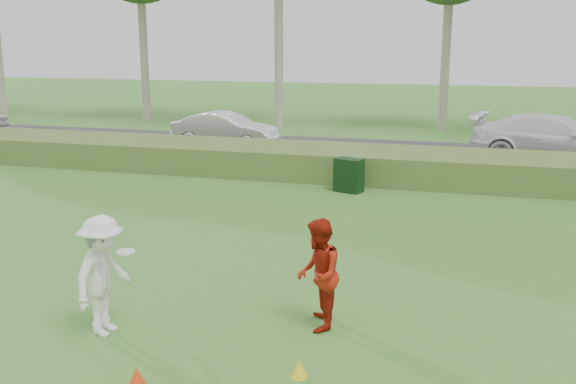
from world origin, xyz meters
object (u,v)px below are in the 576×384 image
(player_white, at_px, (103,276))
(player_red, at_px, (318,275))
(cone_yellow, at_px, (299,368))
(cone_orange, at_px, (137,376))
(utility_cabinet, at_px, (349,175))
(car_mid, at_px, (226,130))
(car_right, at_px, (556,139))

(player_white, height_order, player_red, player_white)
(cone_yellow, bearing_deg, cone_orange, -159.29)
(utility_cabinet, bearing_deg, player_red, -64.25)
(utility_cabinet, bearing_deg, player_white, -81.78)
(player_white, relative_size, cone_yellow, 7.37)
(cone_yellow, bearing_deg, player_red, 94.60)
(utility_cabinet, relative_size, car_mid, 0.23)
(car_right, bearing_deg, player_white, 165.57)
(car_mid, bearing_deg, player_red, -149.17)
(player_white, xyz_separation_m, cone_orange, (1.17, -1.20, -0.80))
(car_mid, bearing_deg, utility_cabinet, -129.87)
(cone_yellow, distance_m, car_right, 17.57)
(utility_cabinet, height_order, car_right, car_right)
(utility_cabinet, bearing_deg, car_mid, 153.29)
(car_right, bearing_deg, car_mid, 101.73)
(cone_orange, xyz_separation_m, utility_cabinet, (0.53, 11.41, 0.38))
(car_mid, distance_m, car_right, 12.47)
(cone_orange, height_order, car_right, car_right)
(player_white, distance_m, car_right, 18.23)
(player_red, xyz_separation_m, car_mid, (-7.55, 15.27, -0.08))
(player_white, xyz_separation_m, car_right, (7.92, 16.42, 0.00))
(cone_orange, bearing_deg, player_white, 134.44)
(cone_orange, bearing_deg, player_red, 51.07)
(cone_orange, bearing_deg, car_right, 69.04)
(cone_orange, distance_m, utility_cabinet, 11.43)
(car_mid, height_order, car_right, car_right)
(player_white, height_order, cone_orange, player_white)
(player_red, distance_m, car_right, 16.13)
(cone_yellow, bearing_deg, utility_cabinet, 97.55)
(cone_yellow, xyz_separation_m, car_right, (4.80, 16.88, 0.79))
(cone_orange, relative_size, car_right, 0.04)
(player_red, relative_size, cone_yellow, 6.95)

